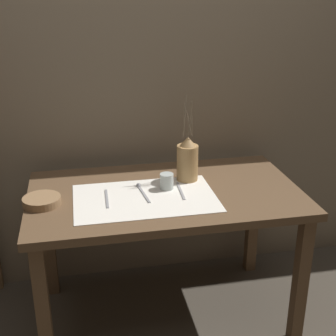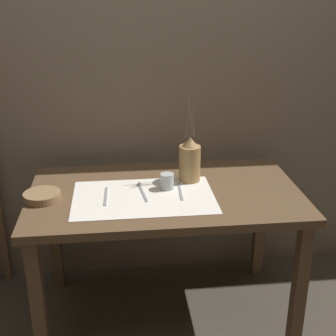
# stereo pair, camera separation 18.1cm
# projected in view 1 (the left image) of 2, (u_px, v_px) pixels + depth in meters

# --- Properties ---
(ground_plane) EXTENTS (12.00, 12.00, 0.00)m
(ground_plane) POSITION_uv_depth(u_px,v_px,m) (165.00, 313.00, 2.57)
(ground_plane) COLOR #473F35
(stone_wall_back) EXTENTS (7.00, 0.06, 2.40)m
(stone_wall_back) POSITION_uv_depth(u_px,v_px,m) (148.00, 78.00, 2.57)
(stone_wall_back) COLOR #7A6B56
(stone_wall_back) RESTS_ON ground_plane
(wooden_table) EXTENTS (1.33, 0.76, 0.74)m
(wooden_table) POSITION_uv_depth(u_px,v_px,m) (165.00, 208.00, 2.33)
(wooden_table) COLOR brown
(wooden_table) RESTS_ON ground_plane
(linen_cloth) EXTENTS (0.67, 0.43, 0.00)m
(linen_cloth) POSITION_uv_depth(u_px,v_px,m) (145.00, 198.00, 2.22)
(linen_cloth) COLOR white
(linen_cloth) RESTS_ON wooden_table
(pitcher_with_flowers) EXTENTS (0.11, 0.11, 0.44)m
(pitcher_with_flowers) POSITION_uv_depth(u_px,v_px,m) (187.00, 160.00, 2.38)
(pitcher_with_flowers) COLOR #A87F4C
(pitcher_with_flowers) RESTS_ON wooden_table
(wooden_bowl) EXTENTS (0.17, 0.17, 0.04)m
(wooden_bowl) POSITION_uv_depth(u_px,v_px,m) (42.00, 201.00, 2.15)
(wooden_bowl) COLOR #8E6B47
(wooden_bowl) RESTS_ON wooden_table
(glass_tumbler_near) EXTENTS (0.07, 0.07, 0.08)m
(glass_tumbler_near) POSITION_uv_depth(u_px,v_px,m) (167.00, 181.00, 2.30)
(glass_tumbler_near) COLOR #B7C1BC
(glass_tumbler_near) RESTS_ON wooden_table
(knife_center) EXTENTS (0.02, 0.20, 0.00)m
(knife_center) POSITION_uv_depth(u_px,v_px,m) (107.00, 199.00, 2.20)
(knife_center) COLOR #939399
(knife_center) RESTS_ON wooden_table
(spoon_inner) EXTENTS (0.04, 0.21, 0.02)m
(spoon_inner) POSITION_uv_depth(u_px,v_px,m) (141.00, 189.00, 2.30)
(spoon_inner) COLOR #939399
(spoon_inner) RESTS_ON wooden_table
(fork_inner) EXTENTS (0.02, 0.20, 0.00)m
(fork_inner) POSITION_uv_depth(u_px,v_px,m) (181.00, 191.00, 2.29)
(fork_inner) COLOR #939399
(fork_inner) RESTS_ON wooden_table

